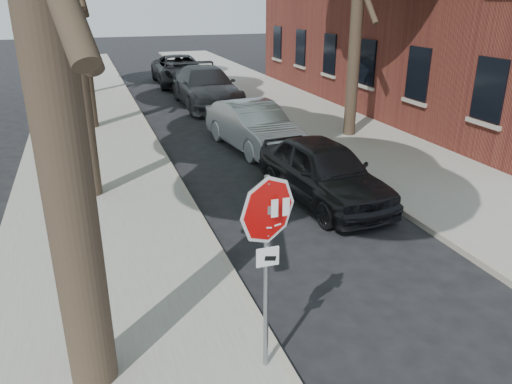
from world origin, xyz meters
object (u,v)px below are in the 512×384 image
stop_sign (267,239)px  car_a (324,171)px  car_c (206,87)px  car_b (253,126)px  car_d (180,70)px

stop_sign → car_a: bearing=57.2°
car_c → car_b: bearing=-91.1°
stop_sign → car_c: stop_sign is taller
stop_sign → car_a: (3.30, 5.13, -1.21)m
car_a → car_d: car_d is taller
stop_sign → car_b: stop_sign is taller
car_b → car_c: bearing=81.3°
car_a → car_d: bearing=85.1°
car_b → car_d: size_ratio=0.79×
stop_sign → car_c: (3.30, 16.86, -1.11)m
car_a → car_b: 4.69m
car_b → car_d: bearing=82.0°
car_b → car_c: (0.17, 7.04, 0.10)m
stop_sign → car_a: 6.22m
stop_sign → car_d: (3.29, 22.89, -1.16)m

